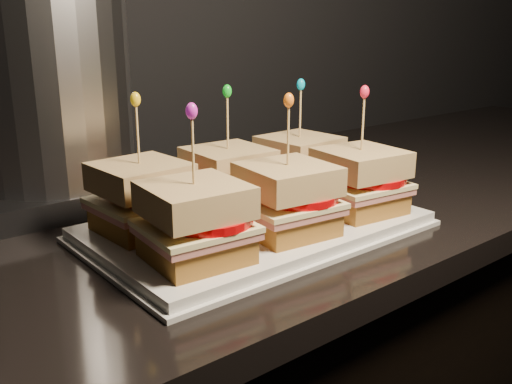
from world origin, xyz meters
TOP-DOWN VIEW (x-y plane):
  - granite_slab at (0.12, 1.69)m, footprint 2.26×0.64m
  - platter at (-0.10, 1.57)m, footprint 0.41×0.25m
  - platter_rim at (-0.10, 1.57)m, footprint 0.42×0.27m
  - sandwich_0_bread_bot at (-0.23, 1.63)m, footprint 0.10×0.10m
  - sandwich_0_ham at (-0.23, 1.63)m, footprint 0.11×0.11m
  - sandwich_0_cheese at (-0.23, 1.63)m, footprint 0.11×0.11m
  - sandwich_0_tomato at (-0.21, 1.63)m, footprint 0.10×0.10m
  - sandwich_0_bread_top at (-0.23, 1.63)m, footprint 0.10×0.10m
  - sandwich_0_pick at (-0.23, 1.63)m, footprint 0.00×0.00m
  - sandwich_0_frill at (-0.23, 1.63)m, footprint 0.01×0.01m
  - sandwich_1_bread_bot at (-0.10, 1.63)m, footprint 0.10×0.10m
  - sandwich_1_ham at (-0.10, 1.63)m, footprint 0.11×0.11m
  - sandwich_1_cheese at (-0.10, 1.63)m, footprint 0.11×0.11m
  - sandwich_1_tomato at (-0.08, 1.63)m, footprint 0.10×0.10m
  - sandwich_1_bread_top at (-0.10, 1.63)m, footprint 0.10×0.10m
  - sandwich_1_pick at (-0.10, 1.63)m, footprint 0.00×0.00m
  - sandwich_1_frill at (-0.10, 1.63)m, footprint 0.01×0.01m
  - sandwich_2_bread_bot at (0.03, 1.63)m, footprint 0.10×0.10m
  - sandwich_2_ham at (0.03, 1.63)m, footprint 0.11×0.11m
  - sandwich_2_cheese at (0.03, 1.63)m, footprint 0.11×0.11m
  - sandwich_2_tomato at (0.04, 1.63)m, footprint 0.10×0.10m
  - sandwich_2_bread_top at (0.03, 1.63)m, footprint 0.10×0.10m
  - sandwich_2_pick at (0.03, 1.63)m, footprint 0.00×0.00m
  - sandwich_2_frill at (0.03, 1.63)m, footprint 0.01×0.01m
  - sandwich_3_bread_bot at (-0.23, 1.52)m, footprint 0.10×0.10m
  - sandwich_3_ham at (-0.23, 1.52)m, footprint 0.11×0.11m
  - sandwich_3_cheese at (-0.23, 1.52)m, footprint 0.12×0.11m
  - sandwich_3_tomato at (-0.21, 1.51)m, footprint 0.10×0.10m
  - sandwich_3_bread_top at (-0.23, 1.52)m, footprint 0.11×0.11m
  - sandwich_3_pick at (-0.23, 1.52)m, footprint 0.00×0.00m
  - sandwich_3_frill at (-0.23, 1.52)m, footprint 0.01×0.01m
  - sandwich_4_bread_bot at (-0.10, 1.52)m, footprint 0.11×0.11m
  - sandwich_4_ham at (-0.10, 1.52)m, footprint 0.12×0.11m
  - sandwich_4_cheese at (-0.10, 1.52)m, footprint 0.12×0.12m
  - sandwich_4_tomato at (-0.08, 1.51)m, footprint 0.10×0.10m
  - sandwich_4_bread_top at (-0.10, 1.52)m, footprint 0.11×0.11m
  - sandwich_4_pick at (-0.10, 1.52)m, footprint 0.00×0.00m
  - sandwich_4_frill at (-0.10, 1.52)m, footprint 0.01×0.01m
  - sandwich_5_bread_bot at (0.03, 1.52)m, footprint 0.11×0.11m
  - sandwich_5_ham at (0.03, 1.52)m, footprint 0.12×0.11m
  - sandwich_5_cheese at (0.03, 1.52)m, footprint 0.12×0.12m
  - sandwich_5_tomato at (0.04, 1.51)m, footprint 0.10×0.10m
  - sandwich_5_bread_top at (0.03, 1.52)m, footprint 0.11×0.11m
  - sandwich_5_pick at (0.03, 1.52)m, footprint 0.00×0.00m
  - sandwich_5_frill at (0.03, 1.52)m, footprint 0.01×0.01m
  - appliance_base at (-0.24, 1.87)m, footprint 0.27×0.23m
  - appliance_body at (-0.24, 1.87)m, footprint 0.22×0.22m
  - appliance at (-0.24, 1.87)m, footprint 0.27×0.22m

SIDE VIEW (x-z plane):
  - granite_slab at x=0.12m, z-range 0.90..0.93m
  - platter_rim at x=-0.10m, z-range 0.93..0.94m
  - platter at x=-0.10m, z-range 0.93..0.95m
  - appliance_base at x=-0.24m, z-range 0.93..0.96m
  - sandwich_0_bread_bot at x=-0.23m, z-range 0.95..0.97m
  - sandwich_1_bread_bot at x=-0.10m, z-range 0.95..0.97m
  - sandwich_2_bread_bot at x=0.03m, z-range 0.95..0.97m
  - sandwich_3_bread_bot at x=-0.23m, z-range 0.95..0.97m
  - sandwich_4_bread_bot at x=-0.10m, z-range 0.95..0.97m
  - sandwich_5_bread_bot at x=0.03m, z-range 0.95..0.97m
  - sandwich_0_ham at x=-0.23m, z-range 0.97..0.98m
  - sandwich_1_ham at x=-0.10m, z-range 0.97..0.98m
  - sandwich_2_ham at x=0.03m, z-range 0.97..0.98m
  - sandwich_3_ham at x=-0.23m, z-range 0.97..0.98m
  - sandwich_4_ham at x=-0.10m, z-range 0.97..0.98m
  - sandwich_5_ham at x=0.03m, z-range 0.97..0.98m
  - sandwich_0_cheese at x=-0.23m, z-range 0.98..0.99m
  - sandwich_1_cheese at x=-0.10m, z-range 0.98..0.99m
  - sandwich_2_cheese at x=0.03m, z-range 0.98..0.99m
  - sandwich_3_cheese at x=-0.23m, z-range 0.98..0.99m
  - sandwich_4_cheese at x=-0.10m, z-range 0.98..0.99m
  - sandwich_5_cheese at x=0.03m, z-range 0.98..0.99m
  - sandwich_0_tomato at x=-0.21m, z-range 0.99..1.00m
  - sandwich_1_tomato at x=-0.08m, z-range 0.99..1.00m
  - sandwich_2_tomato at x=0.04m, z-range 0.99..1.00m
  - sandwich_3_tomato at x=-0.21m, z-range 0.99..1.00m
  - sandwich_4_tomato at x=-0.08m, z-range 0.99..1.00m
  - sandwich_5_tomato at x=0.04m, z-range 0.99..1.00m
  - sandwich_0_bread_top at x=-0.23m, z-range 1.00..1.03m
  - sandwich_1_bread_top at x=-0.10m, z-range 1.00..1.03m
  - sandwich_2_bread_top at x=0.03m, z-range 1.00..1.03m
  - sandwich_3_bread_top at x=-0.23m, z-range 1.00..1.03m
  - sandwich_4_bread_top at x=-0.10m, z-range 1.00..1.03m
  - sandwich_5_bread_top at x=0.03m, z-range 1.00..1.03m
  - sandwich_0_pick at x=-0.23m, z-range 1.02..1.11m
  - sandwich_1_pick at x=-0.10m, z-range 1.02..1.11m
  - sandwich_2_pick at x=0.03m, z-range 1.02..1.11m
  - sandwich_3_pick at x=-0.23m, z-range 1.02..1.11m
  - sandwich_4_pick at x=-0.10m, z-range 1.02..1.11m
  - sandwich_5_pick at x=0.03m, z-range 1.02..1.11m
  - appliance at x=-0.24m, z-range 0.93..1.27m
  - sandwich_0_frill at x=-0.23m, z-range 1.10..1.11m
  - sandwich_1_frill at x=-0.10m, z-range 1.10..1.11m
  - sandwich_2_frill at x=0.03m, z-range 1.10..1.11m
  - sandwich_3_frill at x=-0.23m, z-range 1.10..1.11m
  - sandwich_4_frill at x=-0.10m, z-range 1.10..1.11m
  - sandwich_5_frill at x=0.03m, z-range 1.10..1.11m
  - appliance_body at x=-0.24m, z-range 0.96..1.25m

